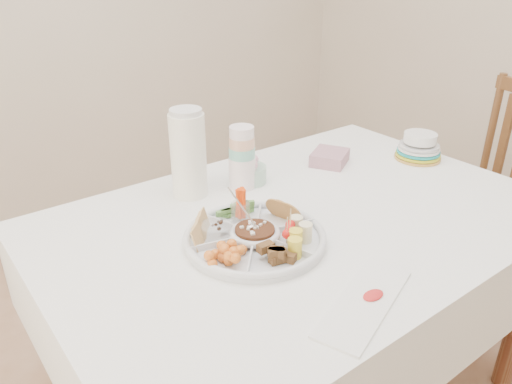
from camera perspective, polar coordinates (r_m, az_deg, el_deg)
dining_table at (r=1.72m, az=4.95°, el=-13.83°), size 1.52×1.02×0.76m
chair at (r=2.41m, az=24.66°, el=-0.57°), size 0.49×0.49×0.99m
party_tray at (r=1.35m, az=-0.13°, el=-5.01°), size 0.46×0.46×0.04m
bean_dip at (r=1.35m, az=-0.13°, el=-4.73°), size 0.13×0.13×0.04m
tortillas at (r=1.43m, az=2.91°, el=-2.09°), size 0.11×0.11×0.06m
carrot_cucumber at (r=1.44m, az=-2.26°, el=-1.15°), size 0.12×0.12×0.09m
pita_raisins at (r=1.36m, az=-5.61°, el=-3.92°), size 0.14×0.14×0.07m
cherries at (r=1.26m, az=-3.63°, el=-6.94°), size 0.14×0.14×0.05m
granola_chunks at (r=1.24m, az=2.34°, el=-7.28°), size 0.13×0.13×0.05m
banana_tomato at (r=1.33m, az=5.47°, el=-3.92°), size 0.14×0.14×0.10m
cup_stack at (r=1.63m, az=-1.62°, el=4.54°), size 0.10×0.10×0.24m
thermos at (r=1.58m, az=-7.76°, el=4.51°), size 0.13×0.13×0.29m
flower_bowl at (r=1.69m, az=-0.73°, el=2.49°), size 0.13×0.13×0.09m
napkin_stack at (r=1.87m, az=8.41°, el=3.92°), size 0.18×0.17×0.05m
plate_stack at (r=1.98m, az=18.16°, el=5.12°), size 0.19×0.19×0.11m
placemat at (r=1.17m, az=12.24°, el=-12.23°), size 0.35×0.22×0.01m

